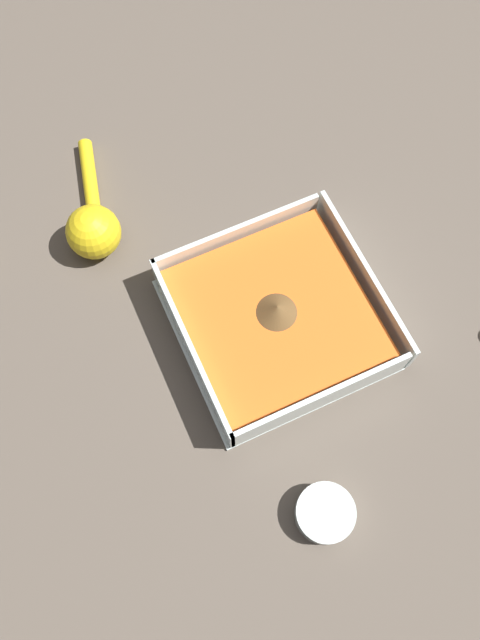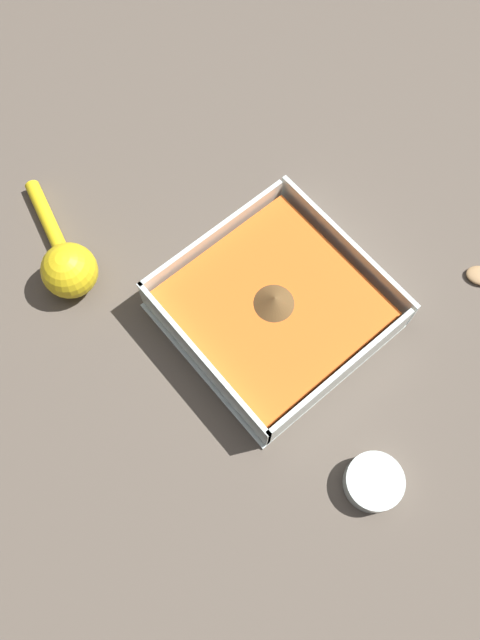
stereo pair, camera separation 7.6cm
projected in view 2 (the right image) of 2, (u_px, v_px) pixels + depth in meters
ground_plane at (285, 330)px, 0.79m from camera, size 4.00×4.00×0.00m
square_dish at (276, 307)px, 0.78m from camera, size 0.24×0.24×0.06m
spice_bowl at (373, 482)px, 0.71m from camera, size 0.07×0.07×0.03m
lemon_squeezer at (67, 264)px, 0.79m from camera, size 0.19×0.08×0.07m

